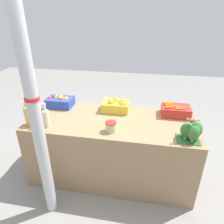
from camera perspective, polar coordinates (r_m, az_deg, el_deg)
ground_plane at (r=2.79m, az=0.00°, el=-16.62°), size 10.00×10.00×0.00m
market_table at (r=2.53m, az=0.00°, el=-10.07°), size 1.93×0.83×0.79m
support_pole at (r=1.79m, az=-21.30°, el=0.22°), size 0.12×0.12×2.33m
apple_crate at (r=2.73m, az=-14.70°, el=3.10°), size 0.33×0.24×0.15m
orange_crate at (r=2.51m, az=1.25°, el=2.00°), size 0.33×0.24×0.15m
carrot_crate at (r=2.52m, az=17.72°, el=0.44°), size 0.33×0.24×0.15m
broccoli_pile at (r=2.06m, az=21.63°, el=-5.10°), size 0.23×0.18×0.20m
juice_bottle_golden at (r=2.35m, az=-22.90°, el=-0.73°), size 0.08×0.08×0.29m
juice_bottle_ruby at (r=2.30m, az=-20.68°, el=-1.31°), size 0.06×0.06×0.26m
juice_bottle_cloudy at (r=2.25m, az=-18.38°, el=-1.38°), size 0.07×0.07×0.28m
pickle_jar at (r=2.08m, az=-0.34°, el=-4.21°), size 0.12×0.12×0.11m
sparrow_bird at (r=1.98m, az=21.75°, el=-2.24°), size 0.14×0.04×0.05m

